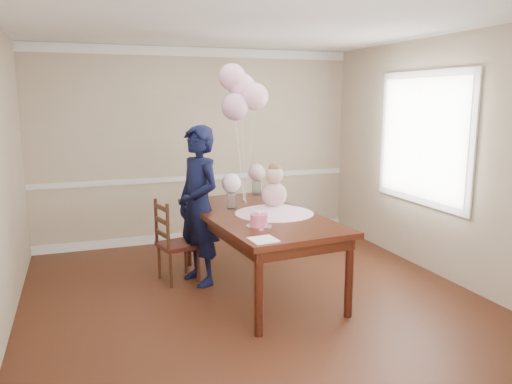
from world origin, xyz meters
name	(u,v)px	position (x,y,z in m)	size (l,w,h in m)	color
floor	(259,305)	(0.00, 0.00, 0.00)	(4.50, 5.00, 0.00)	#35170D
ceiling	(260,20)	(0.00, 0.00, 2.70)	(4.50, 5.00, 0.02)	white
wall_back	(198,146)	(0.00, 2.50, 1.35)	(4.50, 0.02, 2.70)	tan
wall_front	(440,241)	(0.00, -2.50, 1.35)	(4.50, 0.02, 2.70)	tan
wall_right	(453,160)	(2.25, 0.00, 1.35)	(0.02, 5.00, 2.70)	tan
chair_rail_trim	(199,178)	(0.00, 2.49, 0.90)	(4.50, 0.02, 0.07)	white
crown_molding	(196,52)	(0.00, 2.49, 2.63)	(4.50, 0.02, 0.12)	white
baseboard_trim	(200,235)	(0.00, 2.49, 0.06)	(4.50, 0.02, 0.12)	white
window_frame	(423,138)	(2.23, 0.50, 1.55)	(0.02, 1.66, 1.56)	silver
window_blinds	(422,139)	(2.21, 0.50, 1.55)	(0.01, 1.50, 1.40)	white
dining_table_top	(258,216)	(0.15, 0.45, 0.80)	(1.10, 2.20, 0.05)	black
table_apron	(258,224)	(0.15, 0.45, 0.71)	(0.99, 2.09, 0.11)	black
table_leg_fl	(259,294)	(-0.22, -0.60, 0.38)	(0.08, 0.08, 0.77)	black
table_leg_fr	(349,277)	(0.70, -0.52, 0.38)	(0.08, 0.08, 0.77)	black
table_leg_bl	(188,235)	(-0.40, 1.41, 0.38)	(0.08, 0.08, 0.77)	black
table_leg_br	(257,227)	(0.52, 1.50, 0.38)	(0.08, 0.08, 0.77)	black
baby_skirt	(274,208)	(0.32, 0.41, 0.88)	(0.83, 0.83, 0.11)	#FDBAD9
baby_torso	(274,195)	(0.32, 0.41, 1.02)	(0.26, 0.26, 0.26)	pink
baby_head	(274,175)	(0.32, 0.41, 1.23)	(0.19, 0.19, 0.19)	#D7AC94
baby_hair	(274,169)	(0.32, 0.41, 1.30)	(0.13, 0.13, 0.13)	brown
cake_platter	(259,226)	(-0.03, -0.06, 0.83)	(0.24, 0.24, 0.01)	silver
birthday_cake	(259,220)	(-0.03, -0.06, 0.89)	(0.16, 0.16, 0.11)	#D84466
cake_flower_a	(259,212)	(-0.03, -0.06, 0.96)	(0.03, 0.03, 0.03)	white
cake_flower_b	(261,212)	(0.00, -0.04, 0.96)	(0.03, 0.03, 0.03)	silver
rose_vase_near	(231,201)	(-0.05, 0.76, 0.91)	(0.11, 0.11, 0.18)	white
roses_near	(231,183)	(-0.05, 0.76, 1.11)	(0.21, 0.21, 0.21)	#FAD2DB
rose_vase_far	(257,188)	(0.48, 1.42, 0.91)	(0.11, 0.11, 0.18)	silver
roses_far	(257,172)	(0.48, 1.42, 1.11)	(0.21, 0.21, 0.21)	beige
napkin	(263,240)	(-0.15, -0.51, 0.83)	(0.22, 0.22, 0.01)	white
balloon_weight	(245,201)	(0.20, 1.06, 0.83)	(0.04, 0.04, 0.02)	silver
balloon_a	(235,107)	(0.09, 1.05, 1.92)	(0.31, 0.31, 0.31)	#DC9CB9
balloon_b	(255,97)	(0.32, 1.02, 2.03)	(0.31, 0.31, 0.31)	#FFB4CC
balloon_c	(242,87)	(0.21, 1.17, 2.14)	(0.31, 0.31, 0.31)	#FFB4D3
balloon_d	(232,77)	(0.10, 1.18, 2.25)	(0.31, 0.31, 0.31)	#F2ACC6
balloon_ribbon_a	(240,162)	(0.15, 1.06, 1.30)	(0.00, 0.00, 0.92)	white
balloon_ribbon_b	(250,157)	(0.26, 1.04, 1.35)	(0.00, 0.00, 1.03)	white
balloon_ribbon_c	(243,152)	(0.21, 1.12, 1.41)	(0.00, 0.00, 1.14)	white
balloon_ribbon_d	(239,147)	(0.15, 1.12, 1.46)	(0.00, 0.00, 1.25)	white
dining_chair_seat	(178,245)	(-0.61, 0.96, 0.41)	(0.40, 0.40, 0.05)	#38120F
chair_leg_fl	(171,270)	(-0.73, 0.77, 0.20)	(0.04, 0.04, 0.39)	#341A0E
chair_leg_fr	(198,265)	(-0.41, 0.84, 0.20)	(0.04, 0.04, 0.39)	#35110E
chair_leg_bl	(159,262)	(-0.81, 1.08, 0.20)	(0.04, 0.04, 0.39)	#3A1C10
chair_leg_br	(186,257)	(-0.49, 1.16, 0.20)	(0.04, 0.04, 0.39)	#33170E
chair_back_post_l	(168,227)	(-0.75, 0.76, 0.67)	(0.04, 0.04, 0.51)	#341C0E
chair_back_post_r	(156,221)	(-0.83, 1.08, 0.67)	(0.04, 0.04, 0.51)	#35140E
chair_slat_low	(162,234)	(-0.79, 0.92, 0.56)	(0.03, 0.36, 0.05)	#361A0E
chair_slat_mid	(162,221)	(-0.79, 0.92, 0.71)	(0.03, 0.36, 0.05)	#3C1A10
chair_slat_top	(161,208)	(-0.79, 0.92, 0.85)	(0.03, 0.36, 0.05)	#3A190F
woman	(199,206)	(-0.40, 0.83, 0.87)	(0.63, 0.42, 1.74)	black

